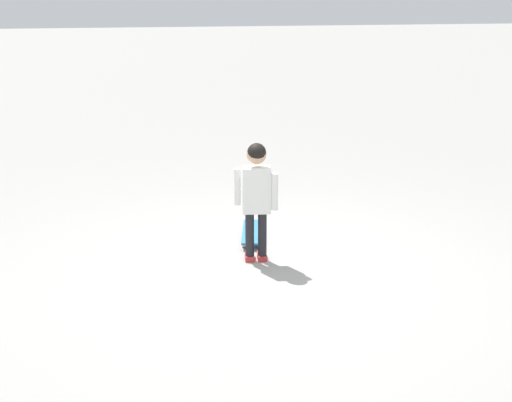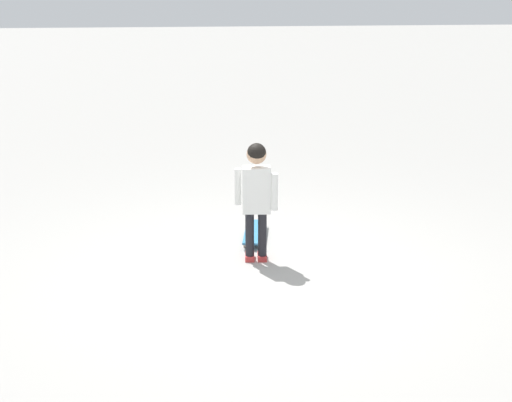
# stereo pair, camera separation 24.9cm
# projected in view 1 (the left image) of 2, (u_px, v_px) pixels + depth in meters

# --- Properties ---
(ground_plane) EXTENTS (50.00, 50.00, 0.00)m
(ground_plane) POSITION_uv_depth(u_px,v_px,m) (262.00, 278.00, 6.36)
(ground_plane) COLOR gray
(child_person) EXTENTS (0.24, 0.36, 1.06)m
(child_person) POSITION_uv_depth(u_px,v_px,m) (256.00, 189.00, 6.53)
(child_person) COLOR black
(child_person) RESTS_ON ground
(skateboard) EXTENTS (0.69, 0.28, 0.07)m
(skateboard) POSITION_uv_depth(u_px,v_px,m) (253.00, 232.00, 7.25)
(skateboard) COLOR teal
(skateboard) RESTS_ON ground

